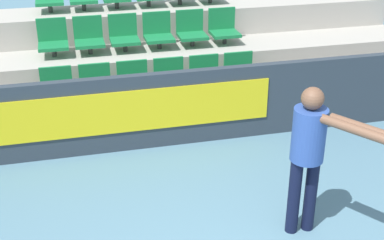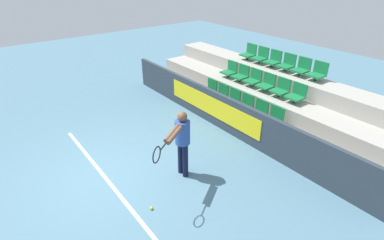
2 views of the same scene
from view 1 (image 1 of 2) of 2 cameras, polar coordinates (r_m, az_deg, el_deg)
The scene contains 17 objects.
barrier_wall at distance 7.22m, azimuth -3.45°, elevation 1.07°, with size 9.31×0.14×1.06m.
bleacher_tier_front at distance 7.83m, azimuth -4.02°, elevation 0.62°, with size 8.91×0.90×0.46m.
bleacher_tier_middle at distance 8.55m, azimuth -5.13°, elevation 4.47°, with size 8.91×0.90×0.91m.
bleacher_tier_back at distance 9.31m, azimuth -6.07°, elevation 7.70°, with size 8.91×0.90×1.37m.
stadium_chair_0 at distance 7.66m, azimuth -14.18°, elevation 3.12°, with size 0.44×0.42×0.54m.
stadium_chair_1 at distance 7.67m, azimuth -10.20°, elevation 3.53°, with size 0.44×0.42×0.54m.
stadium_chair_2 at distance 7.71m, azimuth -6.24°, elevation 3.92°, with size 0.44×0.42×0.54m.
stadium_chair_3 at distance 7.79m, azimuth -2.34°, elevation 4.29°, with size 0.44×0.42×0.54m.
stadium_chair_4 at distance 7.91m, azimuth 1.47°, elevation 4.63°, with size 0.44×0.42×0.54m.
stadium_chair_5 at distance 8.06m, azimuth 5.16°, elevation 4.93°, with size 0.44×0.42×0.54m.
stadium_chair_6 at distance 8.36m, azimuth -14.62°, elevation 8.28°, with size 0.44×0.42×0.54m.
stadium_chair_7 at distance 8.37m, azimuth -10.94°, elevation 8.65°, with size 0.44×0.42×0.54m.
stadium_chair_8 at distance 8.41m, azimuth -7.27°, elevation 8.99°, with size 0.44×0.42×0.54m.
stadium_chair_9 at distance 8.48m, azimuth -3.64°, elevation 9.29°, with size 0.44×0.42×0.54m.
stadium_chair_10 at distance 8.59m, azimuth -0.08°, elevation 9.55°, with size 0.44×0.42×0.54m.
stadium_chair_11 at distance 8.72m, azimuth 3.39°, elevation 9.77°, with size 0.44×0.42×0.54m.
tennis_player at distance 5.37m, azimuth 12.93°, elevation -2.87°, with size 0.96×1.39×1.64m.
Camera 1 is at (-1.16, -2.74, 3.53)m, focal length 50.00 mm.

